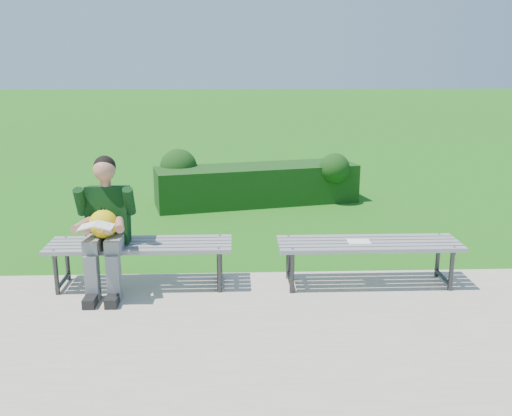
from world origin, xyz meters
TOP-DOWN VIEW (x-y plane):
  - ground at (0.00, 0.00)m, footprint 80.00×80.00m
  - walkway at (0.00, -1.75)m, footprint 30.00×3.50m
  - hedge at (0.15, 3.12)m, footprint 3.27×1.48m
  - bench_left at (-1.08, -0.32)m, footprint 1.80×0.50m
  - bench_right at (1.18, -0.37)m, footprint 1.80×0.50m
  - seated_boy at (-1.38, -0.42)m, footprint 0.56×0.76m
  - paper_sheet at (1.08, -0.37)m, footprint 0.23×0.17m

SIDE VIEW (x-z plane):
  - ground at x=0.00m, z-range 0.00..0.00m
  - walkway at x=0.00m, z-range 0.00..0.02m
  - hedge at x=0.15m, z-range -0.09..0.78m
  - bench_left at x=-1.08m, z-range 0.19..0.64m
  - bench_right at x=1.18m, z-range 0.19..0.64m
  - paper_sheet at x=1.08m, z-range 0.47..0.48m
  - seated_boy at x=-1.38m, z-range 0.06..1.37m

